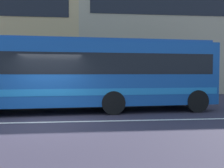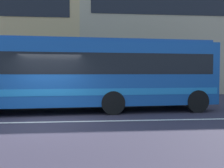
{
  "view_description": "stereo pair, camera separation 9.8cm",
  "coord_description": "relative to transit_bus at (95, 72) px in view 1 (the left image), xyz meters",
  "views": [
    {
      "loc": [
        1.55,
        -8.29,
        1.73
      ],
      "look_at": [
        2.6,
        2.55,
        1.24
      ],
      "focal_mm": 36.88,
      "sensor_mm": 36.0,
      "label": 1
    },
    {
      "loc": [
        1.65,
        -8.3,
        1.73
      ],
      "look_at": [
        2.6,
        2.55,
        1.24
      ],
      "focal_mm": 36.88,
      "sensor_mm": 36.0,
      "label": 2
    }
  ],
  "objects": [
    {
      "name": "lane_centre_line",
      "position": [
        -1.8,
        -2.41,
        -1.78
      ],
      "size": [
        60.0,
        0.16,
        0.01
      ],
      "primitive_type": "cube",
      "color": "silver",
      "rests_on": "ground_plane"
    },
    {
      "name": "apartment_block_right",
      "position": [
        9.93,
        11.91,
        4.98
      ],
      "size": [
        22.02,
        8.55,
        13.53
      ],
      "color": "tan",
      "rests_on": "ground_plane"
    },
    {
      "name": "ground_plane",
      "position": [
        -1.8,
        -2.41,
        -1.79
      ],
      "size": [
        160.0,
        160.0,
        0.0
      ],
      "primitive_type": "plane",
      "color": "#2F2A39"
    },
    {
      "name": "hedge_row_far",
      "position": [
        -1.18,
        3.75,
        -1.37
      ],
      "size": [
        12.22,
        1.1,
        0.83
      ],
      "primitive_type": "cube",
      "color": "#255820",
      "rests_on": "ground_plane"
    },
    {
      "name": "transit_bus",
      "position": [
        0.0,
        0.0,
        0.0
      ],
      "size": [
        11.08,
        3.17,
        3.24
      ],
      "color": "#164A97",
      "rests_on": "ground_plane"
    }
  ]
}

